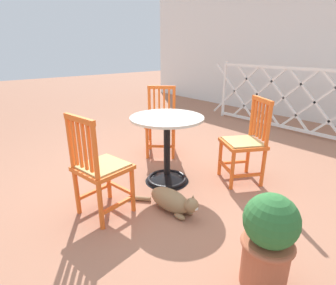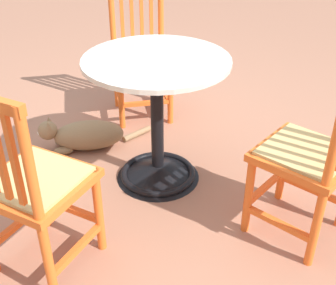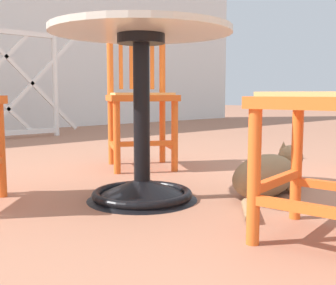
{
  "view_description": "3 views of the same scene",
  "coord_description": "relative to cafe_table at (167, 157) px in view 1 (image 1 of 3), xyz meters",
  "views": [
    {
      "loc": [
        1.94,
        -1.6,
        1.39
      ],
      "look_at": [
        -0.13,
        0.13,
        0.43
      ],
      "focal_mm": 28.38,
      "sensor_mm": 36.0,
      "label": 1
    },
    {
      "loc": [
        -0.09,
        2.19,
        1.53
      ],
      "look_at": [
        -0.14,
        0.19,
        0.31
      ],
      "focal_mm": 47.41,
      "sensor_mm": 36.0,
      "label": 2
    },
    {
      "loc": [
        -1.21,
        -1.32,
        0.46
      ],
      "look_at": [
        0.03,
        0.03,
        0.24
      ],
      "focal_mm": 45.16,
      "sensor_mm": 36.0,
      "label": 3
    }
  ],
  "objects": [
    {
      "name": "ground_plane",
      "position": [
        0.09,
        -0.08,
        -0.28
      ],
      "size": [
        24.0,
        24.0,
        0.0
      ],
      "primitive_type": "plane",
      "color": "#A36B51"
    },
    {
      "name": "lattice_fence_panel",
      "position": [
        -0.23,
        2.84,
        0.28
      ],
      "size": [
        3.12,
        0.06,
        1.13
      ],
      "color": "white",
      "rests_on": "ground_plane"
    },
    {
      "name": "cafe_table",
      "position": [
        0.0,
        0.0,
        0.0
      ],
      "size": [
        0.76,
        0.76,
        0.73
      ],
      "color": "black",
      "rests_on": "ground_plane"
    },
    {
      "name": "orange_chair_facing_out",
      "position": [
        0.52,
        0.65,
        0.15
      ],
      "size": [
        0.54,
        0.54,
        0.91
      ],
      "color": "orange",
      "rests_on": "ground_plane"
    },
    {
      "name": "orange_chair_by_planter",
      "position": [
        -0.69,
        0.47,
        0.15
      ],
      "size": [
        0.57,
        0.57,
        0.91
      ],
      "color": "orange",
      "rests_on": "ground_plane"
    },
    {
      "name": "orange_chair_at_corner",
      "position": [
        0.11,
        -0.82,
        0.15
      ],
      "size": [
        0.46,
        0.46,
        0.91
      ],
      "color": "orange",
      "rests_on": "ground_plane"
    },
    {
      "name": "tabby_cat",
      "position": [
        0.47,
        -0.33,
        -0.19
      ],
      "size": [
        0.71,
        0.35,
        0.23
      ],
      "color": "#8E704C",
      "rests_on": "ground_plane"
    },
    {
      "name": "terracotta_planter",
      "position": [
        1.42,
        -0.41,
        0.04
      ],
      "size": [
        0.32,
        0.32,
        0.62
      ],
      "color": "#B25B3D",
      "rests_on": "ground_plane"
    }
  ]
}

